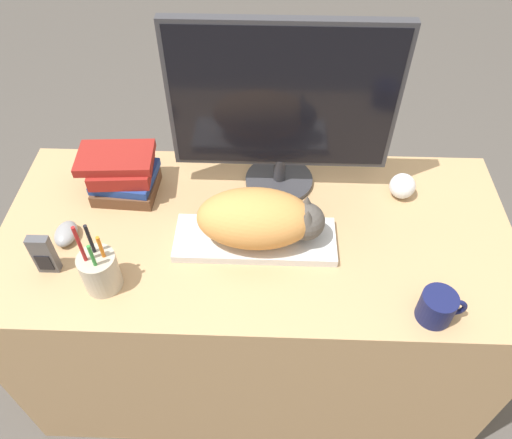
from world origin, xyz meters
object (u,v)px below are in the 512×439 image
Objects in this scene: coffee_mug at (438,307)px; monitor at (283,105)px; book_stack at (122,173)px; keyboard at (256,240)px; baseball at (402,186)px; pen_cup at (100,271)px; computer_mouse at (66,234)px; phone at (44,255)px; cat at (262,219)px.

monitor is at bearing 129.54° from coffee_mug.
coffee_mug is 0.94m from book_stack.
book_stack reaches higher than coffee_mug.
baseball is (0.42, 0.20, 0.03)m from keyboard.
coffee_mug is 0.51× the size of pen_cup.
computer_mouse is 0.21m from pen_cup.
coffee_mug is (0.44, -0.22, 0.03)m from keyboard.
baseball reaches higher than keyboard.
keyboard is 0.47m from baseball.
pen_cup is at bearing -156.45° from baseball.
baseball is (0.81, 0.35, -0.02)m from pen_cup.
monitor is at bearing 22.76° from computer_mouse.
phone is (-0.54, -0.11, 0.05)m from keyboard.
monitor is at bearing 173.47° from baseball.
cat is at bearing 20.89° from pen_cup.
pen_cup is at bearing -158.32° from keyboard.
monitor is (0.06, 0.24, 0.27)m from keyboard.
cat is 1.50× the size of book_stack.
pen_cup is 3.00× the size of baseball.
baseball is 1.01m from phone.
pen_cup reaches higher than keyboard.
baseball is (0.41, 0.20, -0.06)m from cat.
coffee_mug is 0.42m from baseball.
computer_mouse is at bearing 82.39° from phone.
pen_cup reaches higher than cat.
computer_mouse is (-0.54, -0.00, -0.08)m from cat.
baseball is (0.36, -0.04, -0.25)m from monitor.
pen_cup is 0.88m from baseball.
computer_mouse is 0.40× the size of book_stack.
cat reaches higher than phone.
monitor reaches higher than coffee_mug.
cat is at bearing 0.39° from computer_mouse.
pen_cup reaches higher than computer_mouse.
phone is at bearing -168.76° from cat.
computer_mouse is 0.97m from baseball.
monitor is 4.98× the size of phone.
pen_cup is (-0.38, -0.15, 0.05)m from keyboard.
monitor is 0.64m from coffee_mug.
phone is (-0.98, 0.11, 0.02)m from coffee_mug.
book_stack is at bearing -174.13° from monitor.
pen_cup reaches higher than book_stack.
baseball is at bearing 92.17° from coffee_mug.
cat is 1.48× the size of pen_cup.
book_stack is (-0.40, 0.19, 0.06)m from keyboard.
monitor is at bearing 75.63° from keyboard.
book_stack reaches higher than baseball.
cat is at bearing 11.24° from phone.
book_stack is at bearing 92.75° from pen_cup.
monitor reaches higher than keyboard.
baseball is (0.95, 0.20, 0.02)m from computer_mouse.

